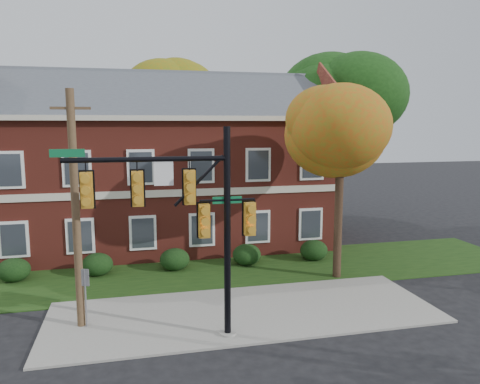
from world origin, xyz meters
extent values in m
plane|color=black|center=(0.00, 0.00, 0.00)|extent=(120.00, 120.00, 0.00)
cube|color=gray|center=(0.00, 1.00, 0.04)|extent=(14.00, 5.00, 0.08)
cube|color=#193811|center=(0.00, 6.00, 0.02)|extent=(30.00, 6.00, 0.04)
cube|color=maroon|center=(-2.00, 12.00, 3.50)|extent=(18.00, 8.00, 7.00)
cube|color=beige|center=(-2.00, 12.00, 7.12)|extent=(18.80, 8.80, 0.24)
cube|color=beige|center=(-2.00, 7.97, 3.50)|extent=(18.00, 0.12, 0.35)
ellipsoid|color=black|center=(-9.00, 6.70, 0.53)|extent=(1.40, 1.26, 1.05)
ellipsoid|color=black|center=(-5.50, 6.70, 0.53)|extent=(1.40, 1.26, 1.05)
ellipsoid|color=black|center=(-2.00, 6.70, 0.53)|extent=(1.40, 1.26, 1.05)
ellipsoid|color=black|center=(1.50, 6.70, 0.53)|extent=(1.40, 1.26, 1.05)
ellipsoid|color=black|center=(5.00, 6.70, 0.53)|extent=(1.40, 1.26, 1.05)
cylinder|color=black|center=(5.00, 4.00, 2.88)|extent=(0.36, 0.36, 5.76)
ellipsoid|color=#C84111|center=(5.00, 4.00, 6.48)|extent=(4.25, 4.25, 3.60)
ellipsoid|color=#C84111|center=(5.62, 3.62, 7.08)|extent=(3.50, 3.50, 3.00)
cylinder|color=black|center=(9.00, 13.00, 3.52)|extent=(0.36, 0.36, 7.04)
ellipsoid|color=#12330D|center=(9.00, 13.00, 7.92)|extent=(5.95, 5.95, 5.04)
ellipsoid|color=#12330D|center=(9.88, 12.47, 8.52)|extent=(4.90, 4.90, 4.20)
cylinder|color=black|center=(-1.00, 20.00, 3.84)|extent=(0.36, 0.36, 7.68)
ellipsoid|color=#9E630D|center=(-1.00, 20.00, 8.64)|extent=(6.46, 6.46, 5.47)
ellipsoid|color=#9E630D|center=(-0.05, 19.43, 9.24)|extent=(5.32, 5.32, 4.56)
cylinder|color=gray|center=(-1.00, -0.69, 0.08)|extent=(0.54, 0.54, 0.15)
cylinder|color=black|center=(-1.00, -0.69, 3.39)|extent=(0.22, 0.22, 6.77)
cylinder|color=black|center=(-3.42, -0.65, 5.81)|extent=(4.84, 0.25, 0.15)
cylinder|color=black|center=(-1.00, -0.69, 4.50)|extent=(1.74, 0.11, 0.08)
cube|color=#BE811E|center=(-5.16, -0.61, 4.94)|extent=(0.43, 0.30, 1.12)
cube|color=#BE811E|center=(-3.71, -0.64, 4.94)|extent=(0.43, 0.30, 1.12)
cube|color=#BE811E|center=(-2.16, -0.67, 4.94)|extent=(0.43, 0.30, 1.12)
cube|color=silver|center=(-2.93, -0.66, 5.37)|extent=(0.58, 0.05, 0.73)
cube|color=#0C5E33|center=(-5.64, -0.60, 6.02)|extent=(0.97, 0.06, 0.23)
cube|color=#BE811E|center=(-1.73, -0.68, 3.87)|extent=(0.43, 0.30, 1.12)
cube|color=#BE811E|center=(-0.27, -0.71, 3.87)|extent=(0.43, 0.30, 1.12)
cube|color=#0C5E33|center=(-1.00, -0.69, 4.50)|extent=(0.92, 0.06, 0.22)
cylinder|color=#4B3823|center=(-5.69, 1.13, 3.98)|extent=(0.28, 0.28, 7.96)
cube|color=#4B3823|center=(-5.69, 1.13, 7.34)|extent=(1.24, 0.14, 0.09)
cylinder|color=slate|center=(-5.50, 1.00, 1.04)|extent=(0.07, 0.07, 2.07)
cube|color=slate|center=(-5.50, 1.00, 1.79)|extent=(0.30, 0.14, 0.58)
camera|label=1|loc=(-3.92, -14.74, 6.84)|focal=35.00mm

